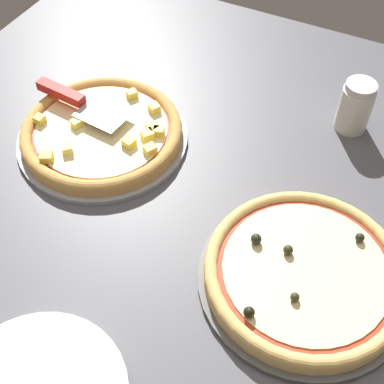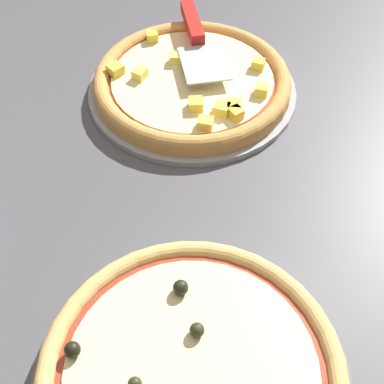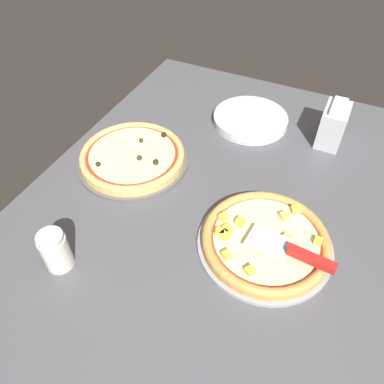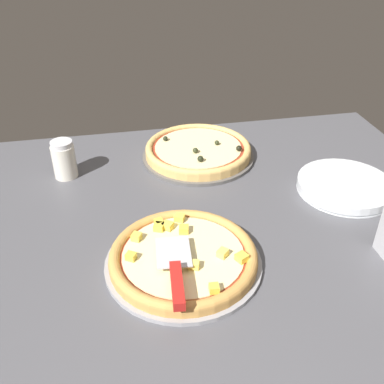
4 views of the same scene
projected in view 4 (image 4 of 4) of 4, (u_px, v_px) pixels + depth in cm
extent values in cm
cube|color=#4C4C51|center=(213.00, 231.00, 108.20)|extent=(133.49, 110.51, 3.60)
cylinder|color=#939399|center=(183.00, 263.00, 95.37)|extent=(33.34, 33.34, 1.00)
cylinder|color=#C68E47|center=(183.00, 258.00, 94.64)|extent=(31.34, 31.34, 1.63)
torus|color=#C68E47|center=(183.00, 255.00, 94.19)|extent=(31.34, 31.34, 2.43)
cylinder|color=maroon|center=(183.00, 255.00, 94.15)|extent=(27.24, 27.24, 0.15)
cylinder|color=beige|center=(183.00, 255.00, 94.08)|extent=(25.70, 25.70, 0.40)
cube|color=yellow|center=(159.00, 227.00, 100.42)|extent=(2.78, 2.82, 1.51)
cube|color=#F9E05B|center=(223.00, 253.00, 93.03)|extent=(2.87, 2.86, 1.51)
cube|color=#F4D64C|center=(180.00, 218.00, 103.24)|extent=(2.81, 2.72, 1.51)
cube|color=yellow|center=(214.00, 288.00, 84.64)|extent=(1.96, 1.96, 1.51)
cube|color=yellow|center=(242.00, 257.00, 91.90)|extent=(2.97, 2.98, 1.51)
cube|color=yellow|center=(131.00, 256.00, 92.17)|extent=(2.59, 2.51, 1.51)
cube|color=yellow|center=(159.00, 223.00, 101.70)|extent=(2.25, 2.41, 1.51)
cube|color=#F4D64C|center=(168.00, 226.00, 100.77)|extent=(3.09, 3.06, 1.51)
cube|color=#F4D64C|center=(136.00, 237.00, 97.50)|extent=(2.67, 2.71, 1.51)
cube|color=#F9E05B|center=(194.00, 265.00, 90.05)|extent=(2.62, 2.43, 1.51)
cube|color=yellow|center=(184.00, 229.00, 99.67)|extent=(2.51, 2.58, 1.51)
cylinder|color=#565451|center=(198.00, 156.00, 134.83)|extent=(33.41, 33.41, 1.00)
cylinder|color=#DBAD60|center=(198.00, 151.00, 133.97)|extent=(31.40, 31.40, 2.15)
torus|color=#DBAD60|center=(198.00, 148.00, 133.38)|extent=(31.40, 31.40, 2.07)
cylinder|color=maroon|center=(198.00, 148.00, 133.33)|extent=(27.29, 27.29, 0.15)
cylinder|color=beige|center=(198.00, 147.00, 133.27)|extent=(25.75, 25.75, 0.40)
sphere|color=#282D19|center=(217.00, 143.00, 133.83)|extent=(1.40, 1.40, 1.40)
sphere|color=black|center=(239.00, 148.00, 130.51)|extent=(1.70, 1.70, 1.70)
sphere|color=black|center=(165.00, 139.00, 136.05)|extent=(1.48, 1.48, 1.48)
sphere|color=#282D19|center=(195.00, 150.00, 129.54)|extent=(1.58, 1.58, 1.58)
sphere|color=black|center=(200.00, 159.00, 125.25)|extent=(1.73, 1.73, 1.73)
cube|color=#B7B7BC|center=(173.00, 252.00, 92.00)|extent=(7.92, 10.21, 0.24)
cube|color=red|center=(177.00, 285.00, 82.92)|extent=(3.20, 11.23, 2.00)
cylinder|color=silver|center=(344.00, 189.00, 119.59)|extent=(25.13, 25.13, 0.70)
cylinder|color=silver|center=(345.00, 187.00, 119.21)|extent=(25.13, 25.13, 0.70)
cylinder|color=silver|center=(345.00, 185.00, 118.82)|extent=(25.13, 25.13, 0.70)
cylinder|color=silver|center=(346.00, 183.00, 118.44)|extent=(25.13, 25.13, 0.70)
cylinder|color=silver|center=(64.00, 161.00, 123.53)|extent=(6.44, 6.44, 9.35)
cylinder|color=silver|center=(61.00, 144.00, 120.57)|extent=(5.92, 5.92, 1.40)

